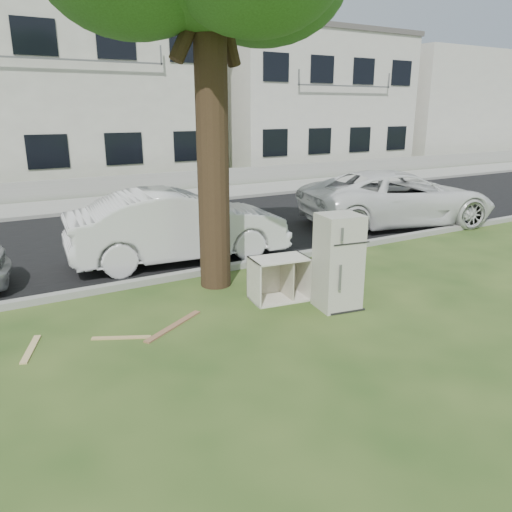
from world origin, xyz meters
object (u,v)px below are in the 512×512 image
cabinet (279,279)px  car_center (179,225)px  car_right (397,198)px  fridge (338,262)px

cabinet → car_center: size_ratio=0.21×
cabinet → car_right: (5.86, 3.15, 0.37)m
car_right → car_center: bearing=105.2°
fridge → cabinet: size_ratio=1.63×
fridge → cabinet: 1.04m
cabinet → car_center: car_center is taller
car_right → cabinet: bearing=131.8°
cabinet → car_center: bearing=108.7°
car_center → car_right: 6.43m
cabinet → car_right: car_right is taller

